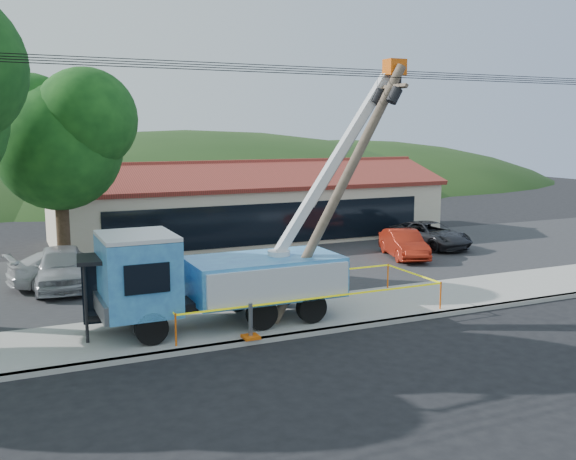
{
  "coord_description": "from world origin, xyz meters",
  "views": [
    {
      "loc": [
        -9.41,
        -15.3,
        6.41
      ],
      "look_at": [
        -0.18,
        5.0,
        2.92
      ],
      "focal_mm": 40.0,
      "sensor_mm": 36.0,
      "label": 1
    }
  ],
  "objects_px": {
    "bus_shelter": "(121,275)",
    "car_silver": "(63,290)",
    "car_red": "(403,259)",
    "leaning_pole": "(345,179)",
    "car_dark": "(429,249)",
    "car_white": "(73,287)",
    "utility_truck": "(217,274)"
  },
  "relations": [
    {
      "from": "utility_truck",
      "to": "leaning_pole",
      "type": "distance_m",
      "value": 5.3
    },
    {
      "from": "car_white",
      "to": "car_red",
      "type": "bearing_deg",
      "value": -102.29
    },
    {
      "from": "car_silver",
      "to": "bus_shelter",
      "type": "bearing_deg",
      "value": -75.45
    },
    {
      "from": "bus_shelter",
      "to": "car_dark",
      "type": "height_order",
      "value": "bus_shelter"
    },
    {
      "from": "utility_truck",
      "to": "leaning_pole",
      "type": "height_order",
      "value": "utility_truck"
    },
    {
      "from": "car_red",
      "to": "utility_truck",
      "type": "bearing_deg",
      "value": -133.54
    },
    {
      "from": "bus_shelter",
      "to": "car_dark",
      "type": "distance_m",
      "value": 19.8
    },
    {
      "from": "car_silver",
      "to": "car_red",
      "type": "xyz_separation_m",
      "value": [
        16.1,
        -0.56,
        0.0
      ]
    },
    {
      "from": "bus_shelter",
      "to": "car_silver",
      "type": "height_order",
      "value": "bus_shelter"
    },
    {
      "from": "car_silver",
      "to": "car_red",
      "type": "relative_size",
      "value": 1.19
    },
    {
      "from": "car_white",
      "to": "car_dark",
      "type": "height_order",
      "value": "car_white"
    },
    {
      "from": "leaning_pole",
      "to": "car_white",
      "type": "relative_size",
      "value": 1.71
    },
    {
      "from": "car_red",
      "to": "car_dark",
      "type": "bearing_deg",
      "value": 48.42
    },
    {
      "from": "utility_truck",
      "to": "bus_shelter",
      "type": "bearing_deg",
      "value": 171.26
    },
    {
      "from": "car_silver",
      "to": "car_white",
      "type": "xyz_separation_m",
      "value": [
        0.42,
        0.42,
        0.0
      ]
    },
    {
      "from": "utility_truck",
      "to": "car_white",
      "type": "distance_m",
      "value": 8.87
    },
    {
      "from": "leaning_pole",
      "to": "bus_shelter",
      "type": "xyz_separation_m",
      "value": [
        -7.29,
        1.09,
        -2.84
      ]
    },
    {
      "from": "bus_shelter",
      "to": "car_white",
      "type": "height_order",
      "value": "bus_shelter"
    },
    {
      "from": "leaning_pole",
      "to": "bus_shelter",
      "type": "relative_size",
      "value": 3.15
    },
    {
      "from": "car_silver",
      "to": "car_red",
      "type": "distance_m",
      "value": 16.11
    },
    {
      "from": "bus_shelter",
      "to": "leaning_pole",
      "type": "bearing_deg",
      "value": -2.18
    },
    {
      "from": "leaning_pole",
      "to": "car_white",
      "type": "distance_m",
      "value": 12.63
    },
    {
      "from": "car_silver",
      "to": "car_red",
      "type": "height_order",
      "value": "car_silver"
    },
    {
      "from": "leaning_pole",
      "to": "car_white",
      "type": "xyz_separation_m",
      "value": [
        -8.03,
        8.49,
        -4.79
      ]
    },
    {
      "from": "car_red",
      "to": "bus_shelter",
      "type": "bearing_deg",
      "value": -140.11
    },
    {
      "from": "leaning_pole",
      "to": "car_red",
      "type": "bearing_deg",
      "value": 44.48
    },
    {
      "from": "leaning_pole",
      "to": "car_white",
      "type": "height_order",
      "value": "leaning_pole"
    },
    {
      "from": "leaning_pole",
      "to": "bus_shelter",
      "type": "height_order",
      "value": "leaning_pole"
    },
    {
      "from": "car_dark",
      "to": "car_white",
      "type": "bearing_deg",
      "value": 176.05
    },
    {
      "from": "bus_shelter",
      "to": "car_silver",
      "type": "distance_m",
      "value": 7.35
    },
    {
      "from": "car_silver",
      "to": "car_dark",
      "type": "xyz_separation_m",
      "value": [
        19.05,
        1.27,
        0.0
      ]
    },
    {
      "from": "car_red",
      "to": "leaning_pole",
      "type": "bearing_deg",
      "value": -118.9
    }
  ]
}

